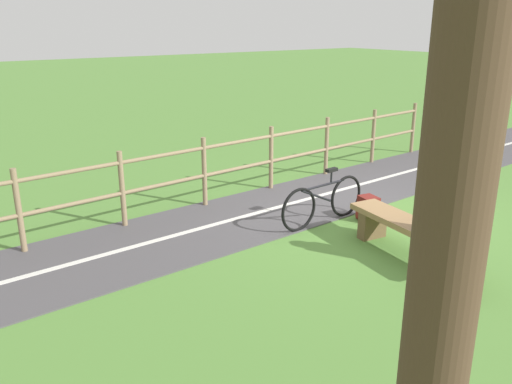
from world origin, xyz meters
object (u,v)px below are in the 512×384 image
object	(u,v)px
bench	(410,233)
backpack	(368,209)
person_seated	(435,208)
bicycle	(323,201)
tree_by_path	(445,216)

from	to	relation	value
bench	backpack	size ratio (longest dim) A/B	5.26
person_seated	bicycle	distance (m)	1.98
bench	bicycle	distance (m)	1.57
person_seated	bicycle	size ratio (longest dim) A/B	0.42
bench	person_seated	bearing A→B (deg)	180.00
person_seated	bench	bearing A→B (deg)	0.00
person_seated	backpack	bearing A→B (deg)	-13.10
tree_by_path	bench	bearing A→B (deg)	-51.86
bicycle	tree_by_path	world-z (taller)	tree_by_path
bicycle	tree_by_path	bearing A→B (deg)	47.72
person_seated	backpack	size ratio (longest dim) A/B	1.85
bench	tree_by_path	xyz separation A→B (m)	(-2.99, 3.81, 1.98)
bicycle	person_seated	bearing A→B (deg)	88.27
bench	tree_by_path	bearing A→B (deg)	135.74
bench	backpack	xyz separation A→B (m)	(1.26, -0.56, -0.15)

